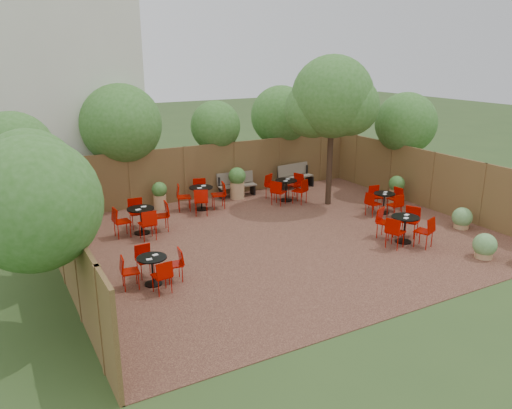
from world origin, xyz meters
TOP-DOWN VIEW (x-y plane):
  - ground at (0.00, 0.00)m, footprint 80.00×80.00m
  - courtyard_paving at (0.00, 0.00)m, footprint 12.00×10.00m
  - fence_back at (0.00, 5.00)m, footprint 12.00×0.08m
  - fence_left at (-6.00, 0.00)m, footprint 0.08×10.00m
  - fence_right at (6.00, 0.00)m, footprint 0.08×10.00m
  - neighbour_building at (-4.50, 8.00)m, footprint 5.00×4.00m
  - overhang_foliage at (-1.81, 2.98)m, footprint 15.64×10.79m
  - courtyard_tree at (3.24, 2.11)m, footprint 2.88×2.80m
  - park_bench_left at (0.86, 4.62)m, footprint 1.48×0.60m
  - park_bench_right at (3.45, 4.63)m, footprint 1.55×0.66m
  - bistro_tables at (0.07, 1.31)m, footprint 9.90×7.31m
  - planters at (-0.27, 3.62)m, footprint 11.42×4.07m
  - low_shrubs at (4.54, -3.54)m, footprint 2.00×3.33m

SIDE VIEW (x-z plane):
  - ground at x=0.00m, z-range 0.00..0.00m
  - courtyard_paving at x=0.00m, z-range 0.00..0.02m
  - low_shrubs at x=4.54m, z-range 0.00..0.69m
  - bistro_tables at x=0.07m, z-range 0.00..0.92m
  - park_bench_left at x=0.86m, z-range 0.03..0.92m
  - park_bench_right at x=3.45m, z-range 0.03..0.96m
  - planters at x=-0.27m, z-range 0.01..1.17m
  - fence_back at x=0.00m, z-range 0.00..2.00m
  - fence_left at x=-6.00m, z-range 0.00..2.00m
  - fence_right at x=6.00m, z-range 0.00..2.00m
  - overhang_foliage at x=-1.81m, z-range 1.33..4.11m
  - courtyard_tree at x=3.24m, z-range 1.05..6.20m
  - neighbour_building at x=-4.50m, z-range 0.00..8.00m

